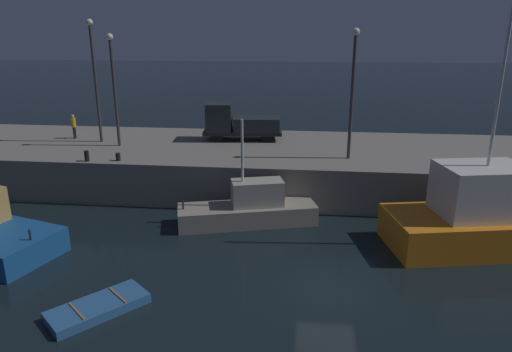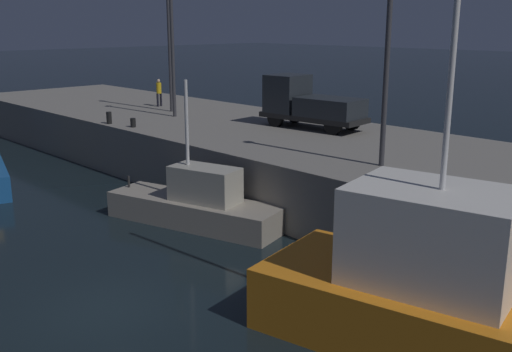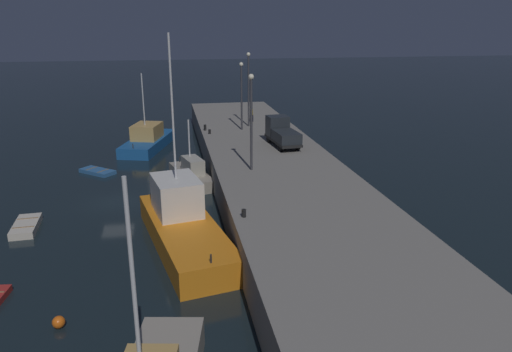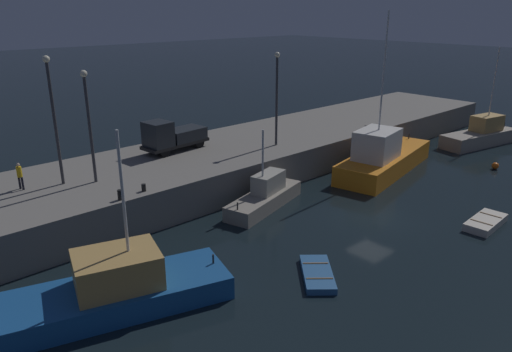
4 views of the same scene
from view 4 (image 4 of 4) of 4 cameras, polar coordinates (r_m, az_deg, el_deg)
The scene contains 17 objects.
ground_plane at distance 34.09m, azimuth 13.54°, elevation -4.84°, with size 320.00×320.00×0.00m, color black.
pier_quay at distance 42.04m, azimuth -1.55°, elevation 2.26°, with size 65.50×10.78×2.64m.
fishing_trawler_red at distance 24.43m, azimuth -15.97°, elevation -12.60°, with size 11.17×6.43×8.65m.
fishing_boat_blue at distance 55.61m, azimuth 24.86°, elevation 4.42°, with size 9.57×4.34×9.86m.
fishing_boat_white at distance 43.16m, azimuth 14.67°, elevation 2.14°, with size 13.03×6.18×13.38m.
fishing_boat_orange at distance 34.72m, azimuth 1.10°, elevation -2.34°, with size 7.71×3.97×5.76m.
rowboat_white_mid at distance 35.30m, azimuth 25.37°, elevation -4.95°, with size 3.75×1.77×0.55m.
dinghy_red_small at distance 26.52m, azimuth 7.23°, elevation -11.33°, with size 3.52×3.69×0.40m.
mooring_buoy_near at distance 47.88m, azimuth 26.29°, elevation 1.08°, with size 0.60×0.60×0.60m, color orange.
lamp_post_west at distance 33.04m, azimuth -22.70°, elevation 6.98°, with size 0.44×0.44×8.22m.
lamp_post_east at distance 32.77m, azimuth -19.06°, elevation 6.48°, with size 0.44×0.44×7.31m.
lamp_post_central at distance 39.92m, azimuth 2.46°, elevation 9.87°, with size 0.44×0.44×7.61m.
utility_truck at distance 39.32m, azimuth -9.85°, elevation 4.63°, with size 5.70×2.50×2.62m.
dockworker at distance 33.97m, azimuth -26.02°, elevation 0.16°, with size 0.39×0.45×1.74m.
bollard_west at distance 30.21m, azimuth -15.70°, elevation -2.15°, with size 0.28×0.28×0.64m, color black.
bollard_central at distance 31.28m, azimuth -13.06°, elevation -1.34°, with size 0.28×0.28×0.47m, color black.
bollard_east at distance 46.70m, azimuth 12.80°, elevation 5.50°, with size 0.28×0.28×0.49m, color black.
Camera 4 is at (-26.25, -16.96, 13.62)m, focal length 34.04 mm.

